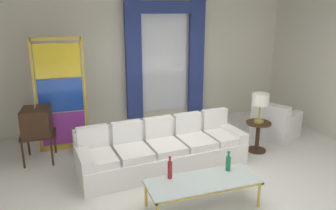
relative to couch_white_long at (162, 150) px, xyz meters
The scene contains 13 objects.
ground_plane 0.79m from the couch_white_long, 67.78° to the right, with size 16.00×16.00×0.00m, color white.
wall_rear 2.68m from the couch_white_long, 83.43° to the left, with size 8.00×0.12×3.00m, color silver.
curtained_window 2.77m from the couch_white_long, 69.62° to the left, with size 2.00×0.17×2.70m.
couch_white_long is the anchor object (origin of this frame).
coffee_table 1.39m from the couch_white_long, 83.74° to the right, with size 1.57×0.62×0.41m.
bottle_blue_decanter 1.40m from the couch_white_long, 62.88° to the right, with size 0.07×0.07×0.31m.
bottle_crystal_tall 1.22m from the couch_white_long, 102.45° to the right, with size 0.06×0.06×0.34m.
vintage_tv 2.30m from the couch_white_long, 154.92° to the left, with size 0.62×0.64×1.35m.
armchair_white 2.77m from the couch_white_long, 10.55° to the left, with size 1.10×1.09×0.80m.
stained_glass_divider 2.21m from the couch_white_long, 139.89° to the left, with size 0.95×0.05×2.20m.
peacock_figurine 1.56m from the couch_white_long, 141.23° to the left, with size 0.44×0.60×0.50m.
round_side_table 1.97m from the couch_white_long, ahead, with size 0.48×0.48×0.59m.
table_lamp_brass 2.09m from the couch_white_long, ahead, with size 0.32×0.32×0.57m.
Camera 1 is at (-1.92, -4.46, 2.72)m, focal length 35.60 mm.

